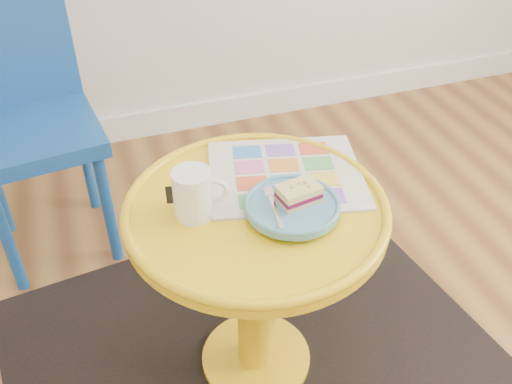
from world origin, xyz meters
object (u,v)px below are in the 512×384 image
object	(u,v)px
side_table	(256,257)
mug	(194,193)
chair	(24,108)
newspaper	(286,174)
plate	(293,207)

from	to	relation	value
side_table	mug	bearing A→B (deg)	172.39
chair	newspaper	world-z (taller)	chair
mug	newspaper	bearing A→B (deg)	31.07
chair	mug	size ratio (longest dim) A/B	7.25
mug	plate	size ratio (longest dim) A/B	0.59
mug	plate	xyz separation A→B (m)	(0.20, -0.07, -0.04)
newspaper	side_table	bearing A→B (deg)	-126.77
newspaper	mug	world-z (taller)	mug
plate	side_table	bearing A→B (deg)	141.75
mug	plate	bearing A→B (deg)	-4.40
side_table	mug	size ratio (longest dim) A/B	4.92
chair	mug	xyz separation A→B (m)	(0.35, -0.74, 0.12)
mug	side_table	bearing A→B (deg)	7.26
side_table	chair	xyz separation A→B (m)	(-0.49, 0.75, 0.10)
chair	newspaper	distance (m)	0.89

